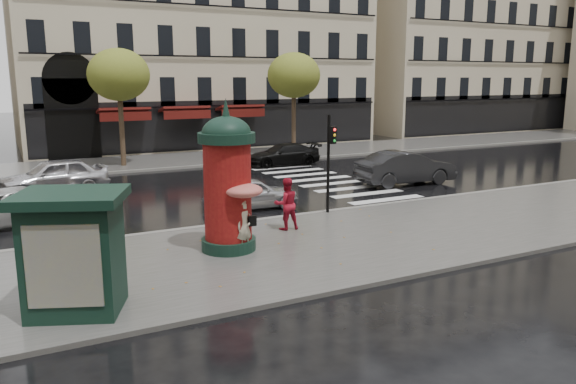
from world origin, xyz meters
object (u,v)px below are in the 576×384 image
woman_red (286,204)px  car_darkgrey (406,168)px  man_burgundy (226,210)px  newsstand (74,251)px  morris_column (227,179)px  traffic_light (330,154)px  car_far_silver (54,176)px  car_black (283,155)px  car_silver (251,193)px  woman_umbrella (244,206)px  car_white (27,205)px

woman_red → car_darkgrey: woman_red is taller
man_burgundy → newsstand: newsstand is taller
man_burgundy → newsstand: 5.88m
morris_column → traffic_light: size_ratio=1.21×
morris_column → car_far_silver: size_ratio=0.95×
woman_red → traffic_light: bearing=-145.8°
woman_red → car_black: size_ratio=0.39×
woman_red → traffic_light: size_ratio=0.48×
car_far_silver → traffic_light: bearing=36.2°
car_black → car_far_silver: car_far_silver is taller
car_silver → car_darkgrey: 8.76m
woman_red → car_silver: (0.39, 3.73, -0.35)m
morris_column → newsstand: size_ratio=1.62×
newsstand → car_darkgrey: 18.33m
car_black → woman_red: bearing=-23.6°
man_burgundy → car_silver: (2.62, 4.11, -0.47)m
traffic_light → car_black: size_ratio=0.82×
woman_umbrella → car_black: bearing=59.5°
woman_red → car_black: 14.63m
newsstand → traffic_light: bearing=28.9°
car_white → car_black: (13.97, 7.72, 0.00)m
morris_column → car_silver: 5.93m
morris_column → man_burgundy: bearing=72.4°
man_burgundy → newsstand: bearing=41.7°
morris_column → car_silver: morris_column is taller
newsstand → car_white: newsstand is taller
morris_column → car_white: bearing=127.1°
car_silver → car_far_silver: car_far_silver is taller
morris_column → car_black: morris_column is taller
car_silver → car_black: 11.18m
newsstand → car_darkgrey: (16.00, 8.93, -0.65)m
car_darkgrey → car_far_silver: car_darkgrey is taller
woman_red → car_black: bearing=-111.1°
man_burgundy → car_darkgrey: man_burgundy is taller
woman_umbrella → car_black: woman_umbrella is taller
traffic_light → newsstand: (-9.44, -5.21, -0.85)m
car_far_silver → morris_column: bearing=10.1°
woman_red → morris_column: (-2.49, -1.20, 1.22)m
newsstand → car_silver: (7.35, 7.57, -0.82)m
morris_column → car_far_silver: (-3.64, 11.64, -1.42)m
man_burgundy → car_silver: size_ratio=0.53×
woman_umbrella → car_silver: (2.63, 5.50, -0.86)m
woman_umbrella → car_black: size_ratio=0.47×
woman_umbrella → man_burgundy: (0.01, 1.39, -0.40)m
newsstand → woman_red: bearing=28.9°
traffic_light → car_far_silver: bearing=133.5°
morris_column → car_darkgrey: 13.21m
newsstand → car_far_silver: 14.31m
car_white → car_black: size_ratio=1.04×
car_darkgrey → car_far_silver: bearing=74.5°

